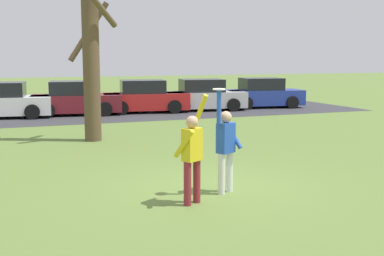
# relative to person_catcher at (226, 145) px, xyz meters

# --- Properties ---
(ground_plane) EXTENTS (120.00, 120.00, 0.00)m
(ground_plane) POSITION_rel_person_catcher_xyz_m (-0.09, 0.47, -0.98)
(ground_plane) COLOR olive
(person_catcher) EXTENTS (0.58, 0.51, 2.08)m
(person_catcher) POSITION_rel_person_catcher_xyz_m (0.00, 0.00, 0.00)
(person_catcher) COLOR silver
(person_catcher) RESTS_ON ground_plane
(person_defender) EXTENTS (0.64, 0.60, 2.04)m
(person_defender) POSITION_rel_person_catcher_xyz_m (-0.89, -0.47, -0.00)
(person_defender) COLOR maroon
(person_defender) RESTS_ON ground_plane
(frisbee_disc) EXTENTS (0.25, 0.25, 0.02)m
(frisbee_disc) POSITION_rel_person_catcher_xyz_m (-0.20, -0.10, 1.11)
(frisbee_disc) COLOR white
(frisbee_disc) RESTS_ON person_catcher
(parked_car_white) EXTENTS (4.32, 2.49, 1.59)m
(parked_car_white) POSITION_rel_person_catcher_xyz_m (-4.05, 14.85, -0.25)
(parked_car_white) COLOR white
(parked_car_white) RESTS_ON ground_plane
(parked_car_maroon) EXTENTS (4.32, 2.49, 1.59)m
(parked_car_maroon) POSITION_rel_person_catcher_xyz_m (-0.86, 14.85, -0.25)
(parked_car_maroon) COLOR maroon
(parked_car_maroon) RESTS_ON ground_plane
(parked_car_red) EXTENTS (4.32, 2.49, 1.59)m
(parked_car_red) POSITION_rel_person_catcher_xyz_m (2.48, 14.72, -0.25)
(parked_car_red) COLOR red
(parked_car_red) RESTS_ON ground_plane
(parked_car_silver) EXTENTS (4.32, 2.49, 1.59)m
(parked_car_silver) POSITION_rel_person_catcher_xyz_m (5.54, 14.57, -0.25)
(parked_car_silver) COLOR #BCBCC1
(parked_car_silver) RESTS_ON ground_plane
(parked_car_blue) EXTENTS (4.32, 2.49, 1.59)m
(parked_car_blue) POSITION_rel_person_catcher_xyz_m (9.06, 14.74, -0.25)
(parked_car_blue) COLOR #233893
(parked_car_blue) RESTS_ON ground_plane
(parking_strip) EXTENTS (25.46, 6.40, 0.01)m
(parking_strip) POSITION_rel_person_catcher_xyz_m (0.81, 14.51, -0.98)
(parking_strip) COLOR #38383D
(parking_strip) RESTS_ON ground_plane
(bare_tree_tall) EXTENTS (1.56, 1.63, 6.18)m
(bare_tree_tall) POSITION_rel_person_catcher_xyz_m (-1.37, 7.29, 1.92)
(bare_tree_tall) COLOR brown
(bare_tree_tall) RESTS_ON ground_plane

